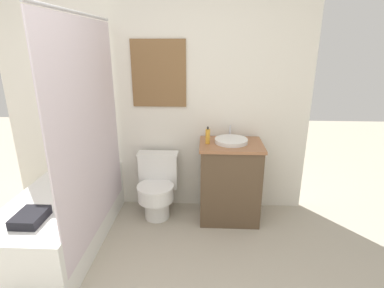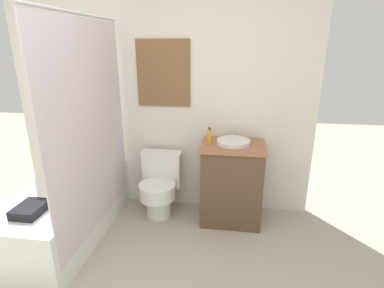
# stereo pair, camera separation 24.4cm
# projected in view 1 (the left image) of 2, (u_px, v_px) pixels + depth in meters

# --- Properties ---
(wall_back) EXTENTS (3.20, 0.07, 2.50)m
(wall_back) POSITION_uv_depth(u_px,v_px,m) (155.00, 95.00, 3.11)
(wall_back) COLOR silver
(wall_back) RESTS_ON ground_plane
(shower_area) EXTENTS (0.70, 1.50, 1.98)m
(shower_area) POSITION_uv_depth(u_px,v_px,m) (65.00, 213.00, 2.71)
(shower_area) COLOR white
(shower_area) RESTS_ON ground_plane
(toilet) EXTENTS (0.43, 0.49, 0.67)m
(toilet) POSITION_uv_depth(u_px,v_px,m) (157.00, 187.00, 3.15)
(toilet) COLOR white
(toilet) RESTS_ON ground_plane
(vanity) EXTENTS (0.62, 0.48, 0.83)m
(vanity) POSITION_uv_depth(u_px,v_px,m) (230.00, 181.00, 3.07)
(vanity) COLOR brown
(vanity) RESTS_ON ground_plane
(sink) EXTENTS (0.33, 0.36, 0.13)m
(sink) POSITION_uv_depth(u_px,v_px,m) (231.00, 141.00, 2.96)
(sink) COLOR white
(sink) RESTS_ON vanity
(soap_bottle) EXTENTS (0.04, 0.04, 0.17)m
(soap_bottle) POSITION_uv_depth(u_px,v_px,m) (208.00, 136.00, 2.91)
(soap_bottle) COLOR gold
(soap_bottle) RESTS_ON vanity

